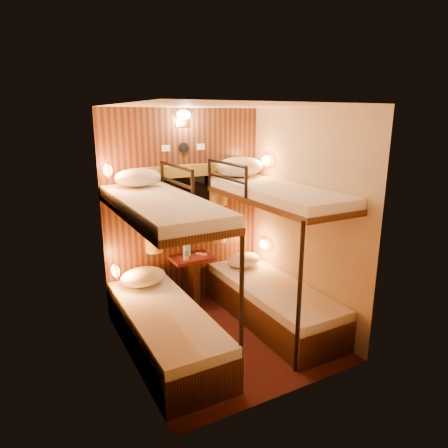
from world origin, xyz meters
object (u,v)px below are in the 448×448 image
bunk_left (164,300)px  bunk_right (272,276)px  bottle_left (186,252)px  table (192,275)px  bottle_right (188,248)px

bunk_left → bunk_right: size_ratio=1.00×
bunk_left → bunk_right: same height
bunk_left → bottle_left: (0.54, 0.71, 0.19)m
table → bottle_right: size_ratio=2.76×
table → bottle_left: bottle_left is taller
bottle_left → bunk_left: bearing=-127.3°
bunk_left → bunk_right: (1.30, 0.00, 0.00)m
bunk_right → table: bearing=129.7°
bunk_right → bottle_right: bearing=128.9°
bunk_right → table: (-0.65, 0.78, -0.14)m
bunk_right → bottle_left: bunk_right is taller
bunk_right → table: 1.02m
bunk_left → bottle_left: bearing=52.7°
bunk_right → bottle_left: size_ratio=8.19×
table → bottle_right: bottle_right is taller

